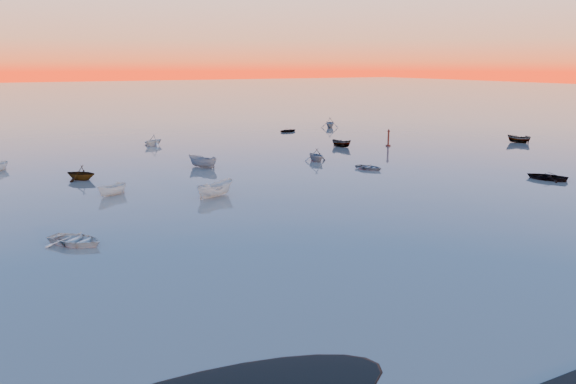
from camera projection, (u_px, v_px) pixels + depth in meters
ground at (113, 128)px, 113.06m from camera, size 600.00×600.00×0.00m
mud_lobes at (548, 346)px, 26.25m from camera, size 140.00×6.00×0.07m
moored_fleet at (186, 165)px, 72.67m from camera, size 124.00×58.00×1.20m
boat_near_left at (76, 244)px, 40.96m from camera, size 4.48×4.18×1.08m
boat_near_center at (215, 196)px, 55.59m from camera, size 2.98×4.65×1.49m
boat_near_right at (316, 161)px, 75.51m from camera, size 3.82×1.81×1.32m
channel_marker at (388, 139)px, 88.67m from camera, size 0.80×0.80×2.84m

